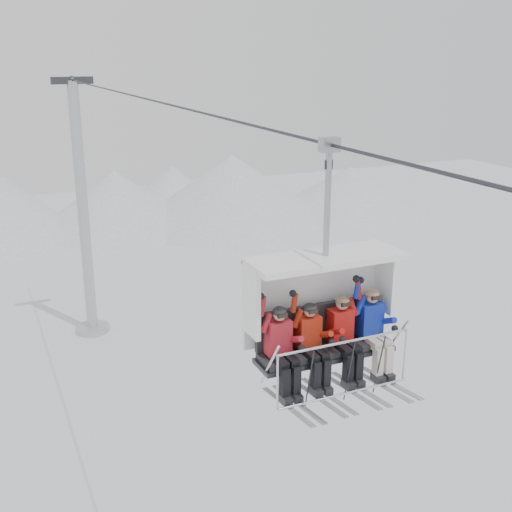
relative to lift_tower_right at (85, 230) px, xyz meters
name	(u,v)px	position (x,y,z in m)	size (l,w,h in m)	color
ridgeline	(24,207)	(-1.58, 20.05, -2.94)	(72.00, 21.00, 7.00)	silver
lift_tower_right	(85,230)	(0.00, 0.00, 0.00)	(2.00, 1.80, 13.48)	#AFB2B7
haul_cable	(256,126)	(0.00, -22.00, 7.52)	(0.06, 0.06, 50.00)	#313137
chairlift_carrier	(320,302)	(0.00, -24.59, 4.93)	(2.54, 1.17, 3.98)	black
skier_far_left	(282,348)	(-0.85, -24.90, 4.41)	(0.39, 1.69, 1.56)	#B11E2B
skier_center_left	(312,342)	(-0.31, -24.91, 4.40)	(0.38, 1.69, 1.52)	#B1230F
skier_center_right	(344,335)	(0.29, -24.90, 4.41)	(0.39, 1.69, 1.56)	red
skier_far_right	(373,328)	(0.87, -24.90, 4.42)	(0.40, 1.69, 1.60)	#142BAA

